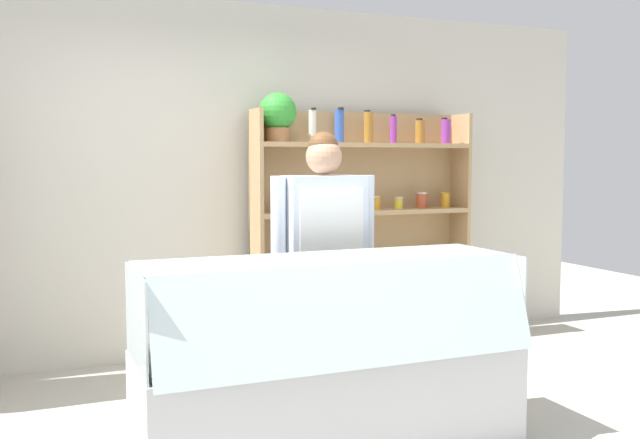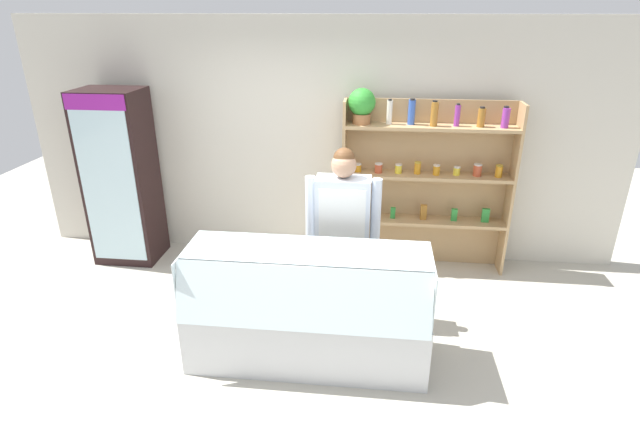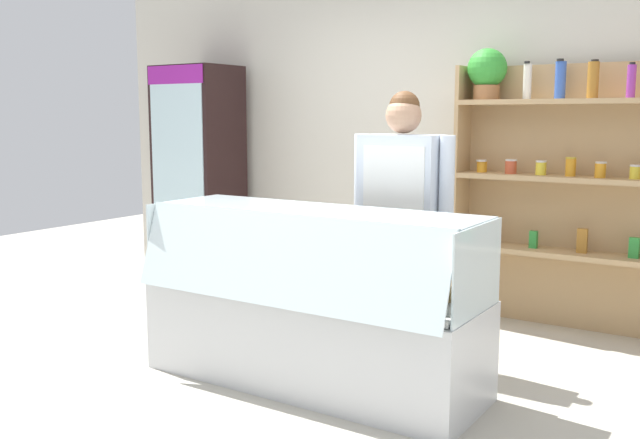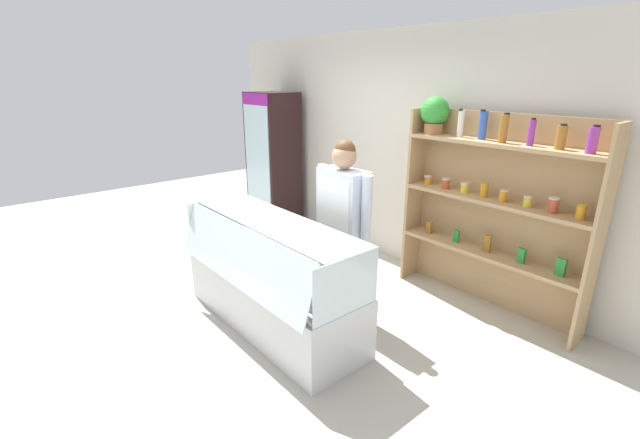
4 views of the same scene
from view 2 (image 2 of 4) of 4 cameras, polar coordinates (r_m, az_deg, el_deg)
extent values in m
plane|color=#B7B2A3|center=(4.50, -2.97, -14.83)|extent=(12.00, 12.00, 0.00)
cube|color=beige|center=(5.73, 0.03, 8.86)|extent=(6.80, 0.10, 2.70)
cube|color=black|center=(6.08, -21.76, 4.44)|extent=(0.69, 0.55, 1.97)
cube|color=silver|center=(5.85, -22.98, 3.54)|extent=(0.61, 0.01, 1.77)
cube|color=#8C1E8C|center=(5.64, -24.42, 12.10)|extent=(0.65, 0.01, 0.16)
cylinder|color=silver|center=(6.21, -23.35, -1.71)|extent=(0.06, 0.06, 0.21)
cylinder|color=#3356B2|center=(6.12, -21.80, -1.78)|extent=(0.06, 0.06, 0.21)
cylinder|color=purple|center=(6.04, -20.19, -1.90)|extent=(0.06, 0.06, 0.21)
cylinder|color=silver|center=(6.04, -24.09, 2.63)|extent=(0.07, 0.07, 0.17)
cylinder|color=orange|center=(5.94, -22.51, 2.65)|extent=(0.05, 0.05, 0.18)
cylinder|color=purple|center=(5.85, -20.86, 2.54)|extent=(0.06, 0.06, 0.17)
cylinder|color=orange|center=(5.89, -24.90, 7.31)|extent=(0.06, 0.06, 0.15)
cylinder|color=red|center=(5.79, -23.32, 7.61)|extent=(0.06, 0.06, 0.20)
cylinder|color=#2D8C38|center=(5.70, -21.64, 7.70)|extent=(0.07, 0.07, 0.22)
cube|color=tan|center=(5.68, 11.85, 3.91)|extent=(1.82, 0.02, 1.88)
cube|color=tan|center=(5.53, 2.71, 3.86)|extent=(0.03, 0.28, 1.88)
cube|color=tan|center=(5.71, 20.92, 2.95)|extent=(0.03, 0.28, 1.88)
cube|color=tan|center=(5.69, 11.66, -0.13)|extent=(1.76, 0.28, 0.04)
cube|color=tan|center=(5.50, 12.09, 4.92)|extent=(1.76, 0.28, 0.04)
cube|color=tan|center=(5.37, 12.57, 10.26)|extent=(1.76, 0.28, 0.04)
cylinder|color=#996038|center=(5.32, 4.75, 11.40)|extent=(0.19, 0.19, 0.11)
sphere|color=#2E8D2D|center=(5.29, 4.81, 13.23)|extent=(0.28, 0.28, 0.28)
cylinder|color=silver|center=(5.33, 7.94, 12.06)|extent=(0.06, 0.06, 0.25)
cylinder|color=black|center=(5.29, 8.03, 13.41)|extent=(0.04, 0.04, 0.02)
cylinder|color=#3356B2|center=(5.35, 10.42, 11.98)|extent=(0.07, 0.07, 0.25)
cylinder|color=black|center=(5.30, 10.55, 13.35)|extent=(0.05, 0.05, 0.02)
cylinder|color=#9E6623|center=(5.32, 12.93, 11.63)|extent=(0.07, 0.07, 0.24)
cylinder|color=black|center=(5.32, 13.03, 13.04)|extent=(0.05, 0.05, 0.02)
cylinder|color=purple|center=(5.37, 15.41, 11.36)|extent=(0.06, 0.06, 0.21)
cylinder|color=black|center=(5.35, 15.54, 12.57)|extent=(0.04, 0.04, 0.02)
cylinder|color=#9E6623|center=(5.41, 17.97, 11.00)|extent=(0.08, 0.08, 0.19)
cylinder|color=black|center=(5.40, 18.08, 12.07)|extent=(0.05, 0.05, 0.02)
cylinder|color=purple|center=(5.44, 20.45, 10.81)|extent=(0.08, 0.08, 0.20)
cylinder|color=black|center=(5.45, 20.54, 11.96)|extent=(0.05, 0.05, 0.02)
cylinder|color=orange|center=(5.47, 4.36, 5.91)|extent=(0.07, 0.07, 0.08)
cylinder|color=silver|center=(5.45, 4.36, 6.33)|extent=(0.08, 0.08, 0.01)
cylinder|color=#BF4C2D|center=(5.45, 6.70, 5.80)|extent=(0.08, 0.08, 0.09)
cylinder|color=silver|center=(5.44, 6.73, 6.34)|extent=(0.08, 0.08, 0.01)
cylinder|color=yellow|center=(5.46, 8.95, 5.71)|extent=(0.07, 0.07, 0.09)
cylinder|color=silver|center=(5.45, 8.98, 6.21)|extent=(0.07, 0.07, 0.01)
cylinder|color=orange|center=(5.48, 11.08, 5.76)|extent=(0.07, 0.07, 0.12)
cylinder|color=gold|center=(5.45, 11.14, 6.41)|extent=(0.07, 0.07, 0.01)
cylinder|color=orange|center=(5.48, 13.16, 5.46)|extent=(0.07, 0.07, 0.10)
cylinder|color=silver|center=(5.48, 13.20, 6.05)|extent=(0.07, 0.07, 0.01)
cylinder|color=yellow|center=(5.53, 15.35, 5.34)|extent=(0.07, 0.07, 0.08)
cylinder|color=silver|center=(5.51, 15.41, 5.79)|extent=(0.07, 0.07, 0.01)
cylinder|color=#BF4C2D|center=(5.56, 17.55, 5.36)|extent=(0.09, 0.09, 0.12)
cylinder|color=silver|center=(5.54, 17.63, 5.99)|extent=(0.09, 0.09, 0.01)
cylinder|color=orange|center=(5.59, 19.76, 5.15)|extent=(0.07, 0.07, 0.11)
cylinder|color=gold|center=(5.59, 19.82, 5.81)|extent=(0.07, 0.07, 0.01)
cube|color=#9E6623|center=(5.63, 4.92, 0.94)|extent=(0.06, 0.04, 0.13)
cube|color=#2D8C38|center=(5.63, 8.33, 0.77)|extent=(0.06, 0.04, 0.12)
cube|color=#9E6623|center=(5.65, 11.74, 0.83)|extent=(0.07, 0.04, 0.17)
cube|color=#2D8C38|center=(5.70, 15.08, 0.53)|extent=(0.07, 0.04, 0.14)
cube|color=#2D8C38|center=(5.76, 18.38, 0.45)|extent=(0.08, 0.04, 0.16)
cube|color=silver|center=(4.27, -1.42, -12.54)|extent=(1.96, 0.67, 0.55)
cube|color=white|center=(4.11, -1.46, -9.19)|extent=(1.90, 0.61, 0.03)
cube|color=silver|center=(3.73, -2.16, -9.10)|extent=(1.92, 0.16, 0.47)
cube|color=silver|center=(3.94, -1.42, -3.51)|extent=(1.92, 0.51, 0.01)
cube|color=silver|center=(4.23, -14.70, -5.76)|extent=(0.01, 0.63, 0.45)
cube|color=silver|center=(4.00, 12.55, -7.33)|extent=(0.01, 0.63, 0.45)
cube|color=tan|center=(4.32, -12.05, -7.34)|extent=(0.16, 0.12, 0.05)
cube|color=white|center=(4.16, -12.89, -8.72)|extent=(0.05, 0.03, 0.02)
cube|color=beige|center=(4.26, -9.08, -7.61)|extent=(0.16, 0.13, 0.05)
cube|color=white|center=(4.09, -9.81, -9.00)|extent=(0.05, 0.03, 0.02)
cube|color=beige|center=(4.21, -6.02, -7.81)|extent=(0.16, 0.12, 0.05)
cube|color=white|center=(4.04, -6.62, -9.27)|extent=(0.05, 0.03, 0.02)
cube|color=tan|center=(4.16, -2.90, -7.98)|extent=(0.17, 0.13, 0.06)
cube|color=white|center=(4.00, -3.36, -9.51)|extent=(0.05, 0.03, 0.02)
cube|color=beige|center=(4.14, 0.28, -8.20)|extent=(0.16, 0.11, 0.06)
cube|color=white|center=(3.97, -0.04, -9.73)|extent=(0.05, 0.03, 0.02)
cube|color=tan|center=(4.12, 3.50, -8.37)|extent=(0.16, 0.14, 0.06)
cube|color=white|center=(3.96, 3.33, -9.92)|extent=(0.05, 0.03, 0.02)
cube|color=tan|center=(4.12, 6.73, -8.54)|extent=(0.16, 0.11, 0.05)
cube|color=white|center=(3.95, 6.71, -10.07)|extent=(0.05, 0.03, 0.02)
cube|color=tan|center=(4.13, 9.95, -8.63)|extent=(0.17, 0.13, 0.06)
cube|color=white|center=(3.97, 10.09, -10.19)|extent=(0.05, 0.03, 0.02)
cylinder|color=#C1706B|center=(4.15, -12.80, -8.03)|extent=(0.17, 0.17, 0.14)
cylinder|color=#A35B4C|center=(4.08, -9.85, -8.22)|extent=(0.22, 0.19, 0.16)
cylinder|color=white|center=(3.94, 5.52, -8.70)|extent=(0.07, 0.07, 0.21)
cylinder|color=white|center=(3.94, 7.00, -8.61)|extent=(0.07, 0.07, 0.24)
cylinder|color=#2D2D38|center=(4.74, 1.20, -7.00)|extent=(0.13, 0.13, 0.77)
cylinder|color=#2D2D38|center=(4.73, 3.76, -7.13)|extent=(0.13, 0.13, 0.77)
cube|color=silver|center=(4.42, 2.63, 0.86)|extent=(0.48, 0.24, 0.64)
cube|color=white|center=(4.45, 2.44, -3.82)|extent=(0.40, 0.01, 1.19)
cylinder|color=silver|center=(4.43, -1.10, 1.40)|extent=(0.09, 0.09, 0.57)
cylinder|color=silver|center=(4.40, 6.41, 1.07)|extent=(0.09, 0.09, 0.57)
sphere|color=tan|center=(4.27, 2.74, 6.24)|extent=(0.22, 0.22, 0.22)
sphere|color=brown|center=(4.27, 2.76, 6.98)|extent=(0.19, 0.19, 0.19)
camera|label=1|loc=(2.30, -66.28, -26.33)|focal=40.00mm
camera|label=3|loc=(2.10, 74.55, -33.34)|focal=40.00mm
camera|label=4|loc=(2.93, 62.22, -0.46)|focal=24.00mm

